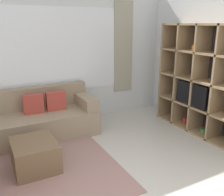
% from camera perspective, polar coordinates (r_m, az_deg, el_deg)
% --- Properties ---
extents(wall_back, '(5.92, 0.11, 2.70)m').
position_cam_1_polar(wall_back, '(4.96, -12.75, 9.43)').
color(wall_back, silver).
rests_on(wall_back, ground_plane).
extents(wall_right, '(0.07, 4.49, 2.70)m').
position_cam_1_polar(wall_right, '(4.84, 22.36, 8.35)').
color(wall_right, silver).
rests_on(wall_right, ground_plane).
extents(area_rug, '(2.56, 2.24, 0.01)m').
position_cam_1_polar(area_rug, '(3.73, -20.06, -15.84)').
color(area_rug, gray).
rests_on(area_rug, ground_plane).
extents(shelving_unit, '(0.41, 2.23, 1.95)m').
position_cam_1_polar(shelving_unit, '(4.65, 21.53, 3.36)').
color(shelving_unit, '#232328').
rests_on(shelving_unit, ground_plane).
extents(couch_main, '(2.07, 0.87, 0.83)m').
position_cam_1_polar(couch_main, '(4.63, -16.85, -4.73)').
color(couch_main, gray).
rests_on(couch_main, ground_plane).
extents(ottoman, '(0.58, 0.68, 0.41)m').
position_cam_1_polar(ottoman, '(3.69, -17.22, -12.32)').
color(ottoman, brown).
rests_on(ottoman, ground_plane).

